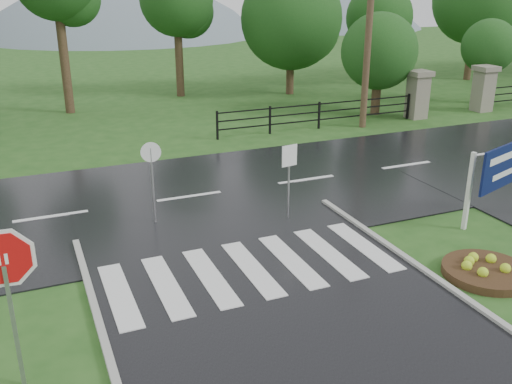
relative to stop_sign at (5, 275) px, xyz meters
name	(u,v)px	position (x,y,z in m)	size (l,w,h in m)	color
main_road	(189,198)	(4.94, 7.16, -2.05)	(90.00, 8.00, 0.04)	black
crosswalk	(252,268)	(4.94, 2.16, -1.99)	(6.50, 2.80, 0.02)	silver
pillar_west	(418,93)	(17.94, 13.16, -0.88)	(1.00, 1.00, 2.24)	gray
pillar_east	(484,88)	(21.94, 13.16, -0.88)	(1.00, 1.00, 2.24)	gray
fence_west	(319,113)	(12.69, 13.16, -1.33)	(9.58, 0.08, 1.20)	black
hills	(96,163)	(8.43, 62.16, -17.59)	(102.00, 48.00, 48.00)	slate
treeline	(131,106)	(5.94, 21.16, -2.05)	(83.20, 5.20, 10.00)	#154014
stop_sign	(5,275)	(0.00, 0.00, 0.00)	(1.32, 0.13, 2.98)	#939399
estate_billboard	(506,169)	(12.20, 2.11, -0.52)	(2.48, 0.90, 2.23)	silver
flower_bed	(486,270)	(9.70, -0.09, -1.91)	(1.93, 1.93, 0.39)	#332111
reg_sign_small	(289,168)	(6.98, 4.49, -0.53)	(0.47, 0.10, 2.14)	#939399
reg_sign_round	(152,173)	(3.53, 5.65, -0.61)	(0.53, 0.10, 2.30)	#939399
utility_pole_east	(369,24)	(14.65, 12.66, 2.39)	(1.56, 0.29, 8.75)	#473523
entrance_tree_left	(379,51)	(16.65, 14.66, 0.95)	(3.62, 3.62, 4.83)	#3D2B1C
entrance_tree_right	(489,47)	(23.39, 14.66, 0.87)	(2.79, 2.79, 4.36)	#3D2B1C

